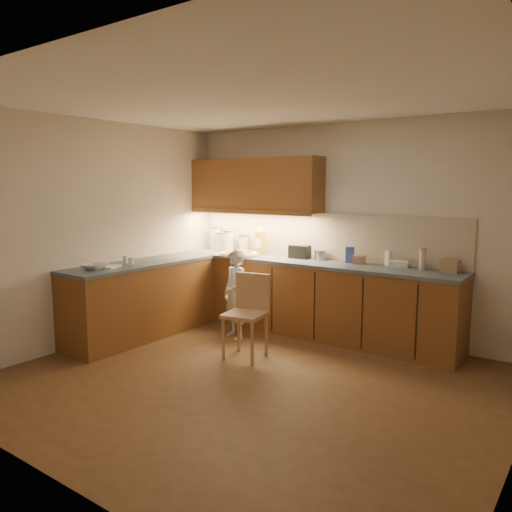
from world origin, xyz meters
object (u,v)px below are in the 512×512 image
(wooden_chair, at_px, (248,309))
(toaster, at_px, (300,252))
(pizza_on_board, at_px, (239,254))
(oil_jug, at_px, (260,242))
(child, at_px, (235,294))

(wooden_chair, relative_size, toaster, 3.44)
(pizza_on_board, height_order, wooden_chair, pizza_on_board)
(pizza_on_board, relative_size, wooden_chair, 0.61)
(oil_jug, height_order, toaster, oil_jug)
(child, bearing_deg, oil_jug, 124.28)
(pizza_on_board, relative_size, oil_jug, 1.51)
(wooden_chair, bearing_deg, toaster, 85.13)
(oil_jug, bearing_deg, toaster, -2.30)
(wooden_chair, distance_m, toaster, 1.33)
(child, xyz_separation_m, toaster, (0.42, 0.80, 0.46))
(pizza_on_board, relative_size, child, 0.51)
(pizza_on_board, bearing_deg, oil_jug, 62.67)
(wooden_chair, height_order, toaster, toaster)
(oil_jug, xyz_separation_m, toaster, (0.64, -0.03, -0.08))
(child, xyz_separation_m, oil_jug, (-0.22, 0.83, 0.54))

